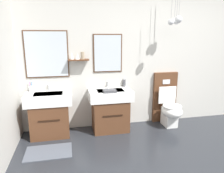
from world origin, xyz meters
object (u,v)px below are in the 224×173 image
Objects in this scene: vanity_sink_right at (110,109)px; toilet at (168,106)px; soap_dispenser at (124,83)px; toothbrush_cup at (31,88)px; vanity_sink_left at (50,113)px; folded_hand_towel at (110,91)px.

toilet is at bearing 0.67° from vanity_sink_right.
soap_dispenser reaches higher than vanity_sink_right.
vanity_sink_right is 0.56m from soap_dispenser.
vanity_sink_left is at bearing -30.17° from toothbrush_cup.
toilet is 4.55× the size of folded_hand_towel.
vanity_sink_left is 1.00× the size of vanity_sink_right.
toilet is (2.21, 0.01, -0.03)m from vanity_sink_left.
soap_dispenser is (1.37, 0.18, 0.43)m from vanity_sink_left.
toothbrush_cup reaches higher than vanity_sink_right.
vanity_sink_right is at bearing -149.26° from soap_dispenser.
folded_hand_towel is (1.02, -0.15, 0.38)m from vanity_sink_left.
soap_dispenser is (-0.84, 0.17, 0.45)m from toilet.
toothbrush_cup reaches higher than vanity_sink_left.
vanity_sink_left is 0.54m from toothbrush_cup.
soap_dispenser is at bearing 43.96° from folded_hand_towel.
toothbrush_cup reaches higher than folded_hand_towel.
vanity_sink_left is 2.21m from toilet.
toothbrush_cup is (-1.36, 0.17, 0.41)m from vanity_sink_right.
toothbrush_cup is (-0.30, 0.17, 0.41)m from vanity_sink_left.
soap_dispenser is at bearing 30.74° from vanity_sink_right.
toilet reaches higher than toothbrush_cup.
folded_hand_towel is at bearing -8.55° from vanity_sink_left.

